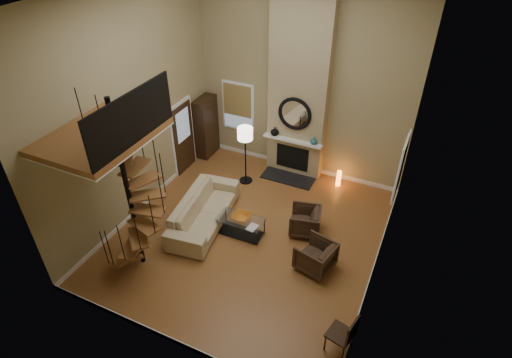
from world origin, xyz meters
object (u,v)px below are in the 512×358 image
at_px(armchair_near, 308,221).
at_px(coffee_table, 241,225).
at_px(sofa, 204,210).
at_px(armchair_far, 318,257).
at_px(accent_lamp, 339,178).
at_px(side_chair, 345,334).
at_px(floor_lamp, 245,138).
at_px(hutch, 206,127).

distance_m(armchair_near, coffee_table, 1.61).
bearing_deg(sofa, coffee_table, -97.10).
distance_m(sofa, armchair_far, 3.08).
bearing_deg(accent_lamp, armchair_near, -93.93).
relative_size(sofa, side_chair, 2.69).
bearing_deg(floor_lamp, sofa, -94.62).
xyz_separation_m(hutch, side_chair, (5.67, -4.87, -0.42)).
xyz_separation_m(armchair_far, coffee_table, (-2.04, 0.31, -0.07)).
bearing_deg(coffee_table, armchair_near, 26.53).
height_order(armchair_far, floor_lamp, floor_lamp).
distance_m(sofa, side_chair, 4.58).
xyz_separation_m(sofa, accent_lamp, (2.62, 2.92, -0.15)).
distance_m(sofa, armchair_near, 2.57).
height_order(armchair_near, side_chair, side_chair).
bearing_deg(floor_lamp, hutch, 154.47).
relative_size(hutch, armchair_near, 2.53).
bearing_deg(hutch, side_chair, -40.62).
xyz_separation_m(armchair_near, floor_lamp, (-2.30, 1.30, 1.06)).
xyz_separation_m(coffee_table, side_chair, (3.08, -2.02, 0.24)).
relative_size(armchair_far, side_chair, 0.80).
distance_m(hutch, side_chair, 7.49).
xyz_separation_m(armchair_near, coffee_table, (-1.44, -0.72, -0.07)).
bearing_deg(coffee_table, armchair_far, -8.59).
height_order(hutch, side_chair, hutch).
distance_m(armchair_near, accent_lamp, 2.20).
bearing_deg(hutch, armchair_far, -34.27).
relative_size(coffee_table, floor_lamp, 0.66).
bearing_deg(armchair_near, coffee_table, -77.16).
bearing_deg(side_chair, floor_lamp, 134.31).
height_order(hutch, coffee_table, hutch).
bearing_deg(armchair_far, hutch, -110.77).
bearing_deg(sofa, armchair_near, -81.23).
relative_size(armchair_near, side_chair, 0.77).
bearing_deg(armchair_far, side_chair, 44.89).
distance_m(armchair_near, floor_lamp, 2.85).
xyz_separation_m(accent_lamp, side_chair, (1.49, -4.93, 0.28)).
relative_size(accent_lamp, side_chair, 0.49).
relative_size(coffee_table, side_chair, 1.20).
bearing_deg(floor_lamp, armchair_near, -29.42).
relative_size(hutch, floor_lamp, 1.07).
xyz_separation_m(hutch, floor_lamp, (1.73, -0.83, 0.46)).
relative_size(armchair_near, accent_lamp, 1.55).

